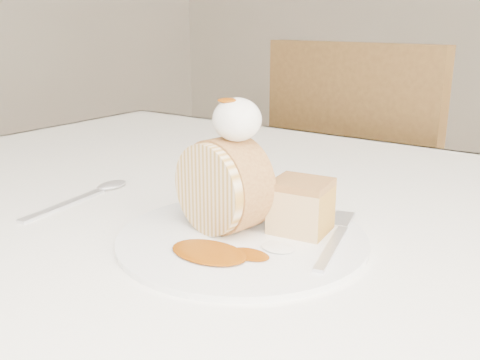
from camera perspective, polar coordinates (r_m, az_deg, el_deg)
The scene contains 10 objects.
table at distance 0.75m, azimuth 3.59°, elevation -8.86°, with size 1.40×0.90×0.75m.
chair_far at distance 1.42m, azimuth 13.35°, elevation -2.28°, with size 0.50×0.50×0.94m.
plate at distance 0.59m, azimuth 0.24°, elevation -6.21°, with size 0.28×0.28×0.01m, color white.
roulade_slice at distance 0.59m, azimuth -1.81°, elevation -0.61°, with size 0.10×0.10×0.06m, color beige.
cake_chunk at distance 0.60m, azimuth 6.52°, elevation -3.12°, with size 0.06×0.06×0.05m, color #A5743E.
whipped_cream at distance 0.57m, azimuth -0.32°, elevation 6.46°, with size 0.05×0.05×0.05m, color white.
caramel_drizzle at distance 0.57m, azimuth -1.19°, elevation 9.05°, with size 0.03×0.02×0.01m, color #813A05.
caramel_pool at distance 0.55m, azimuth -3.35°, elevation -7.67°, with size 0.09×0.06×0.00m, color #813A05, non-canonical shape.
fork at distance 0.56m, azimuth 9.75°, elevation -7.13°, with size 0.02×0.16×0.00m, color silver.
spoon at distance 0.74m, azimuth -18.23°, elevation -2.56°, with size 0.03×0.18×0.00m, color silver.
Camera 1 is at (0.35, -0.38, 0.98)m, focal length 40.00 mm.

